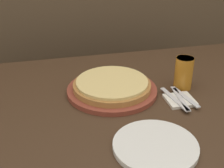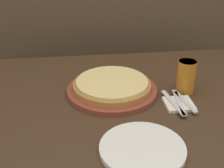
# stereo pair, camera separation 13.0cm
# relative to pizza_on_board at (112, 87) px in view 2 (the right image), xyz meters

# --- Properties ---
(pizza_on_board) EXTENTS (0.38, 0.38, 0.06)m
(pizza_on_board) POSITION_rel_pizza_on_board_xyz_m (0.00, 0.00, 0.00)
(pizza_on_board) COLOR brown
(pizza_on_board) RESTS_ON dining_table
(beer_glass) EXTENTS (0.08, 0.08, 0.14)m
(beer_glass) POSITION_rel_pizza_on_board_xyz_m (0.31, -0.03, 0.05)
(beer_glass) COLOR #B7701E
(beer_glass) RESTS_ON dining_table
(dinner_plate) EXTENTS (0.27, 0.27, 0.02)m
(dinner_plate) POSITION_rel_pizza_on_board_xyz_m (0.05, -0.39, -0.02)
(dinner_plate) COLOR white
(dinner_plate) RESTS_ON dining_table
(napkin_stack) EXTENTS (0.11, 0.11, 0.01)m
(napkin_stack) POSITION_rel_pizza_on_board_xyz_m (0.25, -0.14, -0.02)
(napkin_stack) COLOR silver
(napkin_stack) RESTS_ON dining_table
(fork) EXTENTS (0.05, 0.20, 0.00)m
(fork) POSITION_rel_pizza_on_board_xyz_m (0.22, -0.14, -0.01)
(fork) COLOR silver
(fork) RESTS_ON napkin_stack
(dinner_knife) EXTENTS (0.04, 0.20, 0.00)m
(dinner_knife) POSITION_rel_pizza_on_board_xyz_m (0.25, -0.14, -0.01)
(dinner_knife) COLOR silver
(dinner_knife) RESTS_ON napkin_stack
(spoon) EXTENTS (0.05, 0.17, 0.00)m
(spoon) POSITION_rel_pizza_on_board_xyz_m (0.27, -0.14, -0.01)
(spoon) COLOR silver
(spoon) RESTS_ON napkin_stack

